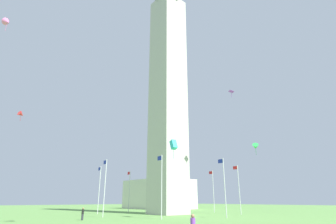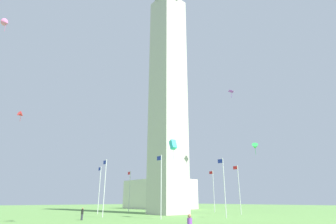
{
  "view_description": "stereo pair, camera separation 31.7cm",
  "coord_description": "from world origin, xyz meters",
  "px_view_note": "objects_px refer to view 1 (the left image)",
  "views": [
    {
      "loc": [
        -41.84,
        36.48,
        2.63
      ],
      "look_at": [
        0.0,
        0.0,
        20.97
      ],
      "focal_mm": 28.61,
      "sensor_mm": 36.0,
      "label": 1
    },
    {
      "loc": [
        -42.04,
        36.24,
        2.63
      ],
      "look_at": [
        0.0,
        0.0,
        20.97
      ],
      "focal_mm": 28.61,
      "sensor_mm": 36.0,
      "label": 2
    }
  ],
  "objects_px": {
    "flagpole_sw": "(239,187)",
    "flagpole_w": "(213,189)",
    "kite_cyan_box": "(174,145)",
    "distant_building": "(159,194)",
    "obelisk_monument": "(168,81)",
    "kite_pink_delta": "(7,22)",
    "flagpole_se": "(161,183)",
    "flagpole_nw": "(172,190)",
    "kite_red_delta": "(21,114)",
    "flagpole_n": "(129,189)",
    "person_black_shirt": "(83,214)",
    "kite_green_delta": "(255,147)",
    "flagpole_s": "(224,184)",
    "flagpole_ne": "(99,188)",
    "flagpole_e": "(105,185)",
    "kite_purple_diamond": "(231,92)"
  },
  "relations": [
    {
      "from": "flagpole_n",
      "to": "flagpole_w",
      "type": "height_order",
      "value": "same"
    },
    {
      "from": "flagpole_n",
      "to": "kite_pink_delta",
      "type": "xyz_separation_m",
      "value": [
        -24.28,
        33.4,
        16.97
      ]
    },
    {
      "from": "flagpole_sw",
      "to": "flagpole_e",
      "type": "bearing_deg",
      "value": 67.5
    },
    {
      "from": "flagpole_ne",
      "to": "kite_green_delta",
      "type": "height_order",
      "value": "kite_green_delta"
    },
    {
      "from": "kite_cyan_box",
      "to": "flagpole_se",
      "type": "bearing_deg",
      "value": 36.2
    },
    {
      "from": "flagpole_n",
      "to": "person_black_shirt",
      "type": "height_order",
      "value": "flagpole_n"
    },
    {
      "from": "flagpole_se",
      "to": "flagpole_nw",
      "type": "distance_m",
      "value": 28.02
    },
    {
      "from": "flagpole_w",
      "to": "kite_green_delta",
      "type": "bearing_deg",
      "value": 144.98
    },
    {
      "from": "flagpole_n",
      "to": "kite_cyan_box",
      "type": "bearing_deg",
      "value": 160.96
    },
    {
      "from": "flagpole_e",
      "to": "kite_pink_delta",
      "type": "relative_size",
      "value": 5.4
    },
    {
      "from": "flagpole_e",
      "to": "person_black_shirt",
      "type": "distance_m",
      "value": 7.99
    },
    {
      "from": "obelisk_monument",
      "to": "person_black_shirt",
      "type": "height_order",
      "value": "obelisk_monument"
    },
    {
      "from": "flagpole_n",
      "to": "kite_cyan_box",
      "type": "xyz_separation_m",
      "value": [
        -25.45,
        8.78,
        5.8
      ]
    },
    {
      "from": "flagpole_ne",
      "to": "kite_purple_diamond",
      "type": "xyz_separation_m",
      "value": [
        -24.38,
        -13.23,
        17.07
      ]
    },
    {
      "from": "flagpole_sw",
      "to": "kite_cyan_box",
      "type": "distance_m",
      "value": 19.63
    },
    {
      "from": "flagpole_ne",
      "to": "kite_red_delta",
      "type": "height_order",
      "value": "kite_red_delta"
    },
    {
      "from": "flagpole_se",
      "to": "flagpole_w",
      "type": "xyz_separation_m",
      "value": [
        9.91,
        -23.92,
        0.0
      ]
    },
    {
      "from": "flagpole_sw",
      "to": "kite_pink_delta",
      "type": "xyz_separation_m",
      "value": [
        -0.36,
        43.31,
        16.97
      ]
    },
    {
      "from": "flagpole_s",
      "to": "flagpole_sw",
      "type": "xyz_separation_m",
      "value": [
        4.1,
        -9.91,
        0.0
      ]
    },
    {
      "from": "flagpole_sw",
      "to": "distant_building",
      "type": "distance_m",
      "value": 40.53
    },
    {
      "from": "flagpole_ne",
      "to": "kite_cyan_box",
      "type": "xyz_separation_m",
      "value": [
        -21.35,
        -1.12,
        5.8
      ]
    },
    {
      "from": "kite_pink_delta",
      "to": "distant_building",
      "type": "distance_m",
      "value": 69.56
    },
    {
      "from": "obelisk_monument",
      "to": "kite_pink_delta",
      "type": "distance_m",
      "value": 35.48
    },
    {
      "from": "obelisk_monument",
      "to": "flagpole_sw",
      "type": "relative_size",
      "value": 6.07
    },
    {
      "from": "flagpole_n",
      "to": "kite_green_delta",
      "type": "xyz_separation_m",
      "value": [
        -34.53,
        0.37,
        5.21
      ]
    },
    {
      "from": "obelisk_monument",
      "to": "person_black_shirt",
      "type": "xyz_separation_m",
      "value": [
        -4.12,
        19.34,
        -27.48
      ]
    },
    {
      "from": "flagpole_w",
      "to": "kite_cyan_box",
      "type": "bearing_deg",
      "value": 116.65
    },
    {
      "from": "flagpole_se",
      "to": "kite_red_delta",
      "type": "distance_m",
      "value": 24.78
    },
    {
      "from": "distant_building",
      "to": "flagpole_ne",
      "type": "bearing_deg",
      "value": 121.48
    },
    {
      "from": "obelisk_monument",
      "to": "flagpole_e",
      "type": "xyz_separation_m",
      "value": [
        0.05,
        14.01,
        -23.24
      ]
    },
    {
      "from": "flagpole_se",
      "to": "flagpole_sw",
      "type": "height_order",
      "value": "same"
    },
    {
      "from": "distant_building",
      "to": "kite_green_delta",
      "type": "bearing_deg",
      "value": 156.39
    },
    {
      "from": "flagpole_se",
      "to": "person_black_shirt",
      "type": "xyz_separation_m",
      "value": [
        5.73,
        9.43,
        -4.24
      ]
    },
    {
      "from": "flagpole_sw",
      "to": "flagpole_w",
      "type": "height_order",
      "value": "same"
    },
    {
      "from": "kite_green_delta",
      "to": "flagpole_ne",
      "type": "bearing_deg",
      "value": 17.4
    },
    {
      "from": "flagpole_nw",
      "to": "flagpole_w",
      "type": "bearing_deg",
      "value": -157.5
    },
    {
      "from": "flagpole_ne",
      "to": "person_black_shirt",
      "type": "distance_m",
      "value": 17.47
    },
    {
      "from": "kite_red_delta",
      "to": "distant_building",
      "type": "height_order",
      "value": "kite_red_delta"
    },
    {
      "from": "person_black_shirt",
      "to": "kite_cyan_box",
      "type": "relative_size",
      "value": 0.56
    },
    {
      "from": "flagpole_w",
      "to": "flagpole_se",
      "type": "bearing_deg",
      "value": 112.5
    },
    {
      "from": "flagpole_n",
      "to": "flagpole_s",
      "type": "height_order",
      "value": "same"
    },
    {
      "from": "kite_purple_diamond",
      "to": "flagpole_e",
      "type": "bearing_deg",
      "value": 50.15
    },
    {
      "from": "kite_cyan_box",
      "to": "distant_building",
      "type": "bearing_deg",
      "value": -36.62
    },
    {
      "from": "kite_cyan_box",
      "to": "kite_red_delta",
      "type": "distance_m",
      "value": 24.72
    },
    {
      "from": "flagpole_sw",
      "to": "distant_building",
      "type": "xyz_separation_m",
      "value": [
        38.9,
        -11.36,
        -0.59
      ]
    },
    {
      "from": "kite_green_delta",
      "to": "kite_red_delta",
      "type": "bearing_deg",
      "value": 47.87
    },
    {
      "from": "flagpole_e",
      "to": "kite_pink_delta",
      "type": "bearing_deg",
      "value": 117.91
    },
    {
      "from": "kite_green_delta",
      "to": "kite_cyan_box",
      "type": "xyz_separation_m",
      "value": [
        9.08,
        8.41,
        0.59
      ]
    },
    {
      "from": "obelisk_monument",
      "to": "kite_pink_delta",
      "type": "relative_size",
      "value": 32.74
    },
    {
      "from": "obelisk_monument",
      "to": "distant_building",
      "type": "height_order",
      "value": "obelisk_monument"
    }
  ]
}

